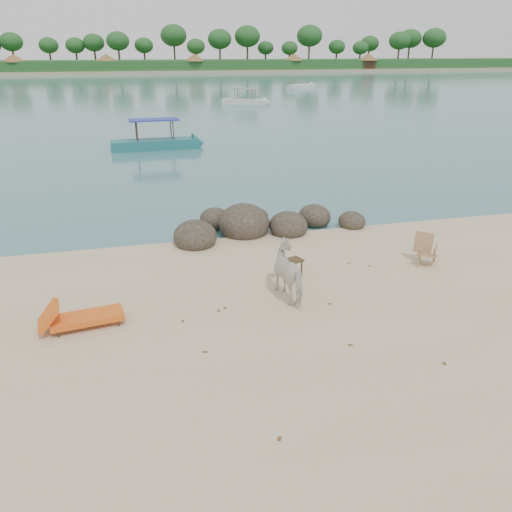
# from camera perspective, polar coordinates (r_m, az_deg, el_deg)

# --- Properties ---
(water) EXTENTS (400.00, 400.00, 0.00)m
(water) POSITION_cam_1_polar(r_m,az_deg,el_deg) (98.96, -12.72, 18.75)
(water) COLOR #3C7478
(water) RESTS_ON ground
(far_shore) EXTENTS (420.00, 90.00, 1.40)m
(far_shore) POSITION_cam_1_polar(r_m,az_deg,el_deg) (178.86, -13.75, 20.12)
(far_shore) COLOR tan
(far_shore) RESTS_ON ground
(far_scenery) EXTENTS (420.00, 18.00, 9.50)m
(far_scenery) POSITION_cam_1_polar(r_m,az_deg,el_deg) (145.50, -13.57, 20.97)
(far_scenery) COLOR #1E4C1E
(far_scenery) RESTS_ON ground
(boulders) EXTENTS (6.52, 3.01, 1.26)m
(boulders) POSITION_cam_1_polar(r_m,az_deg,el_deg) (16.44, -0.17, 3.51)
(boulders) COLOR #312820
(boulders) RESTS_ON ground
(cow) EXTENTS (0.95, 1.63, 1.30)m
(cow) POSITION_cam_1_polar(r_m,az_deg,el_deg) (11.95, 4.13, -1.97)
(cow) COLOR silver
(cow) RESTS_ON ground
(side_table) EXTENTS (0.66, 0.54, 0.46)m
(side_table) POSITION_cam_1_polar(r_m,az_deg,el_deg) (13.21, 4.08, -1.50)
(side_table) COLOR #392916
(side_table) RESTS_ON ground
(lounge_chair) EXTENTS (1.97, 0.92, 0.57)m
(lounge_chair) POSITION_cam_1_polar(r_m,az_deg,el_deg) (11.44, -18.75, -6.42)
(lounge_chair) COLOR orange
(lounge_chair) RESTS_ON ground
(deck_chair) EXTENTS (0.81, 0.81, 0.85)m
(deck_chair) POSITION_cam_1_polar(r_m,az_deg,el_deg) (14.58, 19.03, 0.49)
(deck_chair) COLOR #9E754F
(deck_chair) RESTS_ON ground
(boat_near) EXTENTS (6.00, 1.59, 2.90)m
(boat_near) POSITION_cam_1_polar(r_m,az_deg,el_deg) (31.66, -11.58, 14.56)
(boat_near) COLOR #1F676D
(boat_near) RESTS_ON water
(boat_mid) EXTENTS (5.56, 4.12, 2.80)m
(boat_mid) POSITION_cam_1_polar(r_m,az_deg,el_deg) (58.10, -1.30, 18.36)
(boat_mid) COLOR silver
(boat_mid) RESTS_ON water
(boat_far) EXTENTS (6.07, 4.41, 0.72)m
(boat_far) POSITION_cam_1_polar(r_m,az_deg,el_deg) (83.13, 5.22, 18.81)
(boat_far) COLOR silver
(boat_far) RESTS_ON water
(dead_leaves) EXTENTS (5.49, 6.20, 0.00)m
(dead_leaves) POSITION_cam_1_polar(r_m,az_deg,el_deg) (11.24, 4.73, -7.36)
(dead_leaves) COLOR brown
(dead_leaves) RESTS_ON ground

